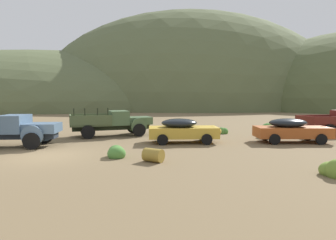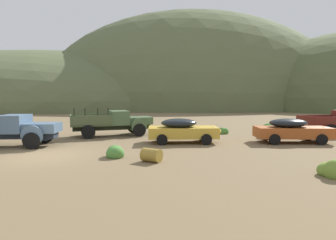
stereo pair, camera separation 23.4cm
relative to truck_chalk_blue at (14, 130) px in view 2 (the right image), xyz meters
name	(u,v)px [view 2 (the right image)]	position (x,y,z in m)	size (l,w,h in m)	color
ground_plane	(45,156)	(2.89, -2.90, -0.99)	(300.00, 300.00, 0.00)	brown
hill_far_left	(58,106)	(-22.02, 72.42, -0.99)	(106.62, 86.53, 31.55)	#56603D
hill_far_right	(191,106)	(19.36, 69.97, -0.99)	(89.21, 74.65, 54.21)	#56603D
truck_chalk_blue	(14,130)	(0.00, 0.00, 0.00)	(6.25, 2.45, 1.89)	#262D39
truck_weathered_green	(118,122)	(5.60, 4.43, 0.01)	(6.31, 3.66, 2.16)	#232B1B
car_faded_yellow	(185,130)	(10.38, 0.88, -0.18)	(4.68, 2.07, 1.57)	gold
car_oxide_orange	(295,130)	(17.45, 0.55, -0.18)	(5.01, 2.19, 1.57)	#A34C1E
oil_drum_tipped	(152,155)	(8.30, -4.42, -0.68)	(1.08, 1.00, 0.62)	olive
bush_between_trucks	(115,153)	(6.49, -3.28, -0.80)	(0.91, 1.09, 0.73)	#4C8438
bush_front_right	(43,137)	(0.62, 2.74, -0.83)	(0.78, 0.68, 0.58)	olive
bush_front_left	(272,129)	(17.93, 5.29, -0.70)	(1.19, 1.07, 1.10)	#4C8438
bush_near_barrel	(223,132)	(13.86, 5.08, -0.82)	(0.88, 0.80, 0.67)	#4C8438
bush_lone_scrub	(332,171)	(15.09, -7.10, -0.78)	(0.89, 1.09, 0.88)	olive
bush_back_edge	(269,133)	(16.80, 2.99, -0.65)	(1.28, 1.16, 1.35)	#4C8438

